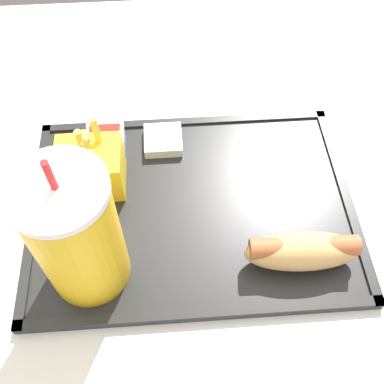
{
  "coord_description": "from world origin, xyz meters",
  "views": [
    {
      "loc": [
        -0.02,
        0.33,
        1.27
      ],
      "look_at": [
        -0.05,
        0.02,
        0.81
      ],
      "focal_mm": 42.0,
      "sensor_mm": 36.0,
      "label": 1
    }
  ],
  "objects_px": {
    "hot_dog_far": "(303,250)",
    "fries_carton": "(91,167)",
    "soda_cup": "(76,235)",
    "sauce_cup_mayo": "(163,140)",
    "sauce_cup_ketchup": "(105,139)"
  },
  "relations": [
    {
      "from": "soda_cup",
      "to": "fries_carton",
      "type": "relative_size",
      "value": 2.03
    },
    {
      "from": "sauce_cup_ketchup",
      "to": "fries_carton",
      "type": "bearing_deg",
      "value": 80.75
    },
    {
      "from": "sauce_cup_mayo",
      "to": "sauce_cup_ketchup",
      "type": "bearing_deg",
      "value": -4.84
    },
    {
      "from": "sauce_cup_mayo",
      "to": "fries_carton",
      "type": "bearing_deg",
      "value": 33.31
    },
    {
      "from": "sauce_cup_ketchup",
      "to": "hot_dog_far",
      "type": "bearing_deg",
      "value": 139.7
    },
    {
      "from": "hot_dog_far",
      "to": "fries_carton",
      "type": "xyz_separation_m",
      "value": [
        0.25,
        -0.13,
        0.01
      ]
    },
    {
      "from": "soda_cup",
      "to": "hot_dog_far",
      "type": "bearing_deg",
      "value": 178.87
    },
    {
      "from": "fries_carton",
      "to": "sauce_cup_ketchup",
      "type": "height_order",
      "value": "fries_carton"
    },
    {
      "from": "soda_cup",
      "to": "sauce_cup_mayo",
      "type": "xyz_separation_m",
      "value": [
        -0.09,
        -0.19,
        -0.08
      ]
    },
    {
      "from": "hot_dog_far",
      "to": "sauce_cup_ketchup",
      "type": "height_order",
      "value": "hot_dog_far"
    },
    {
      "from": "sauce_cup_mayo",
      "to": "sauce_cup_ketchup",
      "type": "height_order",
      "value": "same"
    },
    {
      "from": "fries_carton",
      "to": "sauce_cup_ketchup",
      "type": "xyz_separation_m",
      "value": [
        -0.01,
        -0.07,
        -0.03
      ]
    },
    {
      "from": "sauce_cup_mayo",
      "to": "sauce_cup_ketchup",
      "type": "relative_size",
      "value": 1.0
    },
    {
      "from": "hot_dog_far",
      "to": "fries_carton",
      "type": "relative_size",
      "value": 1.32
    },
    {
      "from": "soda_cup",
      "to": "sauce_cup_ketchup",
      "type": "relative_size",
      "value": 3.95
    }
  ]
}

